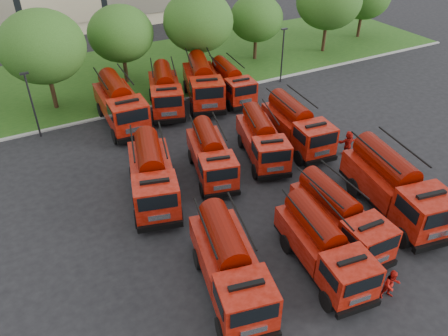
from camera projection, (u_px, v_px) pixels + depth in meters
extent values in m
plane|color=black|center=(277.00, 228.00, 24.62)|extent=(140.00, 140.00, 0.00)
cube|color=#194412|center=(131.00, 73.00, 43.52)|extent=(70.00, 16.00, 0.12)
cube|color=gray|center=(161.00, 104.00, 37.62)|extent=(70.00, 0.30, 0.14)
cylinder|color=#382314|center=(53.00, 93.00, 36.35)|extent=(0.36, 0.36, 2.80)
ellipsoid|color=#214614|center=(42.00, 47.00, 34.12)|extent=(6.72, 6.72, 5.71)
cylinder|color=#382314|center=(126.00, 70.00, 41.02)|extent=(0.36, 0.36, 2.45)
ellipsoid|color=#214614|center=(121.00, 34.00, 39.07)|extent=(5.88, 5.88, 5.00)
cylinder|color=#382314|center=(200.00, 61.00, 42.60)|extent=(0.36, 0.36, 2.73)
ellipsoid|color=#214614|center=(198.00, 21.00, 40.43)|extent=(6.55, 6.55, 5.57)
cylinder|color=#382314|center=(255.00, 49.00, 46.21)|extent=(0.36, 0.36, 2.27)
ellipsoid|color=#214614|center=(256.00, 18.00, 44.41)|extent=(5.46, 5.46, 4.64)
cylinder|color=#382314|center=(324.00, 39.00, 48.10)|extent=(0.36, 0.36, 2.87)
ellipsoid|color=#214614|center=(329.00, 1.00, 45.82)|extent=(6.89, 6.89, 5.85)
cylinder|color=#382314|center=(359.00, 27.00, 52.41)|extent=(0.36, 0.36, 2.52)
cylinder|color=black|center=(33.00, 107.00, 31.81)|extent=(0.14, 0.14, 5.00)
cube|color=black|center=(24.00, 73.00, 30.38)|extent=(0.60, 0.25, 0.12)
cylinder|color=black|center=(282.00, 57.00, 40.46)|extent=(0.14, 0.14, 5.00)
cube|color=black|center=(284.00, 29.00, 39.03)|extent=(0.60, 0.25, 0.12)
cube|color=black|center=(229.00, 278.00, 20.76)|extent=(3.60, 7.11, 0.29)
cube|color=maroon|center=(246.00, 302.00, 18.30)|extent=(2.77, 2.58, 1.89)
cube|color=black|center=(255.00, 316.00, 17.19)|extent=(2.00, 0.47, 0.82)
cube|color=maroon|center=(223.00, 251.00, 21.18)|extent=(3.25, 4.86, 1.26)
cylinder|color=#500700|center=(223.00, 236.00, 20.60)|extent=(2.27, 4.29, 1.45)
cylinder|color=black|center=(222.00, 329.00, 18.56)|extent=(0.55, 1.11, 1.07)
cylinder|color=black|center=(271.00, 317.00, 19.07)|extent=(0.55, 1.11, 1.07)
cylinder|color=black|center=(198.00, 259.00, 21.94)|extent=(0.55, 1.11, 1.07)
cylinder|color=black|center=(240.00, 250.00, 22.46)|extent=(0.55, 1.11, 1.07)
cube|color=black|center=(321.00, 259.00, 21.89)|extent=(2.91, 6.56, 0.27)
cube|color=black|center=(358.00, 309.00, 19.43)|extent=(2.27, 0.53, 0.32)
cube|color=maroon|center=(349.00, 275.00, 19.64)|extent=(2.46, 2.27, 1.76)
cube|color=black|center=(364.00, 286.00, 18.62)|extent=(1.89, 0.30, 0.77)
cube|color=maroon|center=(312.00, 235.00, 22.25)|extent=(2.75, 4.42, 1.18)
cylinder|color=#500700|center=(314.00, 221.00, 21.71)|extent=(1.85, 3.95, 1.36)
cylinder|color=black|center=(328.00, 301.00, 19.81)|extent=(0.45, 1.03, 1.00)
cylinder|color=black|center=(366.00, 289.00, 20.42)|extent=(0.45, 1.03, 1.00)
cylinder|color=black|center=(287.00, 244.00, 22.90)|extent=(0.45, 1.03, 1.00)
cylinder|color=black|center=(321.00, 234.00, 23.51)|extent=(0.45, 1.03, 1.00)
cube|color=black|center=(337.00, 229.00, 23.73)|extent=(2.32, 6.42, 0.27)
cube|color=black|center=(378.00, 269.00, 21.37)|extent=(2.27, 0.31, 0.32)
cube|color=maroon|center=(368.00, 240.00, 21.54)|extent=(2.29, 2.08, 1.77)
cube|color=black|center=(384.00, 247.00, 20.56)|extent=(1.90, 0.12, 0.77)
cube|color=maroon|center=(327.00, 208.00, 24.06)|extent=(2.38, 4.25, 1.18)
cylinder|color=#500700|center=(330.00, 194.00, 23.52)|extent=(1.50, 3.86, 1.36)
cylinder|color=black|center=(350.00, 265.00, 21.65)|extent=(0.35, 1.01, 1.00)
cylinder|color=black|center=(382.00, 252.00, 22.41)|extent=(0.35, 1.01, 1.00)
cylinder|color=black|center=(303.00, 218.00, 24.61)|extent=(0.35, 1.01, 1.00)
cylinder|color=black|center=(333.00, 207.00, 25.37)|extent=(0.35, 1.01, 1.00)
cube|color=black|center=(391.00, 200.00, 25.59)|extent=(3.77, 7.83, 0.32)
cube|color=black|center=(435.00, 245.00, 22.63)|extent=(2.69, 0.74, 0.38)
cube|color=maroon|center=(426.00, 211.00, 22.89)|extent=(3.01, 2.79, 2.09)
cube|color=black|center=(445.00, 219.00, 21.67)|extent=(2.22, 0.46, 0.91)
cube|color=maroon|center=(382.00, 178.00, 26.04)|extent=(3.47, 5.32, 1.39)
cylinder|color=#500700|center=(386.00, 162.00, 25.40)|extent=(2.39, 4.72, 1.61)
cylinder|color=black|center=(403.00, 238.00, 23.14)|extent=(0.58, 1.23, 1.18)
cylinder|color=black|center=(441.00, 228.00, 23.77)|extent=(0.58, 1.23, 1.18)
cylinder|color=black|center=(354.00, 187.00, 26.85)|extent=(0.58, 1.23, 1.18)
cylinder|color=black|center=(388.00, 180.00, 27.49)|extent=(0.58, 1.23, 1.18)
cube|color=black|center=(154.00, 188.00, 26.69)|extent=(4.04, 7.39, 0.30)
cube|color=black|center=(160.00, 226.00, 23.85)|extent=(2.49, 0.89, 0.35)
cube|color=maroon|center=(156.00, 197.00, 24.12)|extent=(2.95, 2.77, 1.96)
cube|color=black|center=(158.00, 203.00, 22.96)|extent=(2.05, 0.59, 0.85)
cube|color=maroon|center=(151.00, 167.00, 27.13)|extent=(3.57, 5.10, 1.31)
cylinder|color=#500700|center=(149.00, 153.00, 26.53)|extent=(2.54, 4.46, 1.51)
cylinder|color=black|center=(138.00, 219.00, 24.43)|extent=(0.62, 1.16, 1.10)
cylinder|color=black|center=(179.00, 213.00, 24.87)|extent=(0.62, 1.16, 1.10)
cylinder|color=black|center=(133.00, 175.00, 27.98)|extent=(0.62, 1.16, 1.10)
cylinder|color=black|center=(169.00, 170.00, 28.43)|extent=(0.62, 1.16, 1.10)
cube|color=black|center=(211.00, 166.00, 28.82)|extent=(3.54, 6.55, 0.27)
cube|color=black|center=(222.00, 195.00, 26.31)|extent=(2.21, 0.77, 0.31)
cube|color=maroon|center=(218.00, 171.00, 26.54)|extent=(2.60, 2.44, 1.74)
cube|color=black|center=(222.00, 175.00, 25.52)|extent=(1.82, 0.51, 0.76)
cube|color=maroon|center=(208.00, 149.00, 29.21)|extent=(3.14, 4.51, 1.16)
cylinder|color=#500700|center=(207.00, 137.00, 28.68)|extent=(2.23, 3.96, 1.34)
cylinder|color=black|center=(203.00, 190.00, 26.81)|extent=(0.55, 1.03, 0.98)
cylinder|color=black|center=(235.00, 185.00, 27.22)|extent=(0.55, 1.03, 0.98)
cylinder|color=black|center=(191.00, 156.00, 29.96)|extent=(0.55, 1.03, 0.98)
cylinder|color=black|center=(220.00, 153.00, 30.37)|extent=(0.55, 1.03, 0.98)
cube|color=black|center=(261.00, 150.00, 30.45)|extent=(3.80, 6.66, 0.27)
cube|color=black|center=(275.00, 176.00, 27.88)|extent=(2.23, 0.86, 0.32)
cube|color=maroon|center=(271.00, 154.00, 28.13)|extent=(2.69, 2.54, 1.76)
cube|color=black|center=(276.00, 157.00, 27.08)|extent=(1.83, 0.59, 0.77)
cube|color=maroon|center=(258.00, 134.00, 30.85)|extent=(3.31, 4.62, 1.17)
cylinder|color=#500700|center=(258.00, 122.00, 30.32)|extent=(2.38, 4.02, 1.36)
cylinder|color=black|center=(256.00, 172.00, 28.43)|extent=(0.59, 1.04, 0.99)
cylinder|color=black|center=(286.00, 168.00, 28.78)|extent=(0.59, 1.04, 0.99)
cylinder|color=black|center=(241.00, 141.00, 31.65)|extent=(0.59, 1.04, 0.99)
cylinder|color=black|center=(269.00, 138.00, 32.00)|extent=(0.59, 1.04, 0.99)
cube|color=black|center=(295.00, 136.00, 31.94)|extent=(2.95, 7.01, 0.29)
cube|color=black|center=(321.00, 161.00, 29.32)|extent=(2.44, 0.50, 0.34)
cube|color=maroon|center=(314.00, 138.00, 29.54)|extent=(2.60, 2.38, 1.90)
cube|color=black|center=(324.00, 140.00, 28.46)|extent=(2.04, 0.26, 0.83)
cube|color=maroon|center=(289.00, 121.00, 32.32)|extent=(2.84, 4.70, 1.26)
cylinder|color=#500700|center=(290.00, 108.00, 31.74)|extent=(1.88, 4.22, 1.46)
cylinder|color=black|center=(300.00, 158.00, 29.71)|extent=(0.45, 1.10, 1.07)
cylinder|color=black|center=(327.00, 151.00, 30.41)|extent=(0.45, 1.10, 1.07)
cylinder|color=black|center=(271.00, 130.00, 32.99)|extent=(0.45, 1.10, 1.07)
cylinder|color=black|center=(296.00, 124.00, 33.69)|extent=(0.45, 1.10, 1.07)
cube|color=black|center=(122.00, 116.00, 34.52)|extent=(2.79, 7.63, 0.32)
cube|color=black|center=(136.00, 138.00, 31.71)|extent=(2.70, 0.38, 0.38)
cube|color=maroon|center=(129.00, 115.00, 31.92)|extent=(2.73, 2.48, 2.10)
cube|color=black|center=(133.00, 116.00, 30.76)|extent=(2.26, 0.15, 0.91)
cube|color=maroon|center=(117.00, 100.00, 34.92)|extent=(2.84, 5.05, 1.40)
cylinder|color=#500700|center=(114.00, 87.00, 34.28)|extent=(1.80, 4.58, 1.61)
cylinder|color=black|center=(115.00, 136.00, 32.06)|extent=(0.43, 1.20, 1.18)
cylinder|color=black|center=(148.00, 129.00, 32.95)|extent=(0.43, 1.20, 1.18)
cylinder|color=black|center=(101.00, 110.00, 35.58)|extent=(0.43, 1.20, 1.18)
cylinder|color=black|center=(130.00, 104.00, 36.47)|extent=(0.43, 1.20, 1.18)
cube|color=black|center=(166.00, 101.00, 36.81)|extent=(4.26, 7.29, 0.30)
cube|color=black|center=(170.00, 121.00, 33.98)|extent=(2.43, 0.98, 0.35)
cube|color=maroon|center=(167.00, 101.00, 34.26)|extent=(2.97, 2.81, 1.93)
cube|color=black|center=(168.00, 102.00, 33.10)|extent=(2.00, 0.67, 0.84)
cube|color=maroon|center=(164.00, 87.00, 37.25)|extent=(3.68, 5.07, 1.29)
cylinder|color=#500700|center=(163.00, 76.00, 36.66)|extent=(2.67, 4.41, 1.48)
cylinder|color=black|center=(154.00, 117.00, 34.60)|extent=(0.66, 1.14, 1.09)
cylinder|color=black|center=(183.00, 115.00, 34.95)|extent=(0.66, 1.14, 1.09)
cylinder|color=black|center=(152.00, 95.00, 38.14)|extent=(0.66, 1.14, 1.09)
cylinder|color=black|center=(177.00, 93.00, 38.49)|extent=(0.66, 1.14, 1.09)
cube|color=black|center=(203.00, 93.00, 38.01)|extent=(4.56, 7.85, 0.32)
cube|color=black|center=(210.00, 113.00, 34.97)|extent=(2.62, 1.05, 0.37)
cube|color=maroon|center=(207.00, 93.00, 35.26)|extent=(3.19, 3.01, 2.08)
cube|color=black|center=(210.00, 93.00, 34.03)|extent=(2.15, 0.72, 0.91)
cube|color=maroon|center=(201.00, 79.00, 38.49)|extent=(3.95, 5.45, 1.38)
cylinder|color=#500700|center=(200.00, 67.00, 37.85)|extent=(2.86, 4.75, 1.60)
cylinder|color=black|center=(193.00, 110.00, 35.63)|extent=(0.71, 1.23, 1.17)
cylinder|color=black|center=(223.00, 107.00, 36.02)|extent=(0.71, 1.23, 1.17)
cylinder|color=black|center=(186.00, 87.00, 39.44)|extent=(0.71, 1.23, 1.17)
cylinder|color=black|center=(213.00, 85.00, 39.82)|extent=(0.71, 1.23, 1.17)
cube|color=black|center=(231.00, 92.00, 38.55)|extent=(2.79, 6.54, 0.27)
cube|color=black|center=(246.00, 107.00, 36.10)|extent=(2.28, 0.48, 0.32)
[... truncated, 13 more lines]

